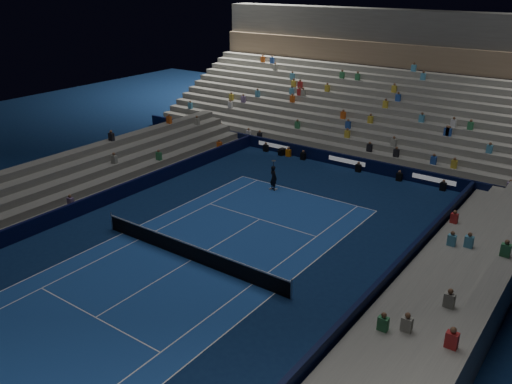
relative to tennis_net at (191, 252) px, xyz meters
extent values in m
plane|color=#0B1E45|center=(0.00, 0.00, -0.50)|extent=(90.00, 90.00, 0.00)
cube|color=#1A4392|center=(0.00, 0.00, -0.50)|extent=(10.97, 23.77, 0.01)
cube|color=black|center=(0.00, 18.50, 0.00)|extent=(44.00, 0.25, 1.00)
cube|color=black|center=(9.70, 0.00, 0.00)|extent=(0.25, 37.00, 1.00)
cube|color=black|center=(-9.70, 0.00, 0.00)|extent=(0.25, 37.00, 1.00)
cube|color=gray|center=(0.00, 19.50, -0.25)|extent=(44.00, 1.00, 0.50)
cube|color=gray|center=(0.00, 20.50, 0.00)|extent=(44.00, 1.00, 1.00)
cube|color=gray|center=(0.00, 21.50, 0.25)|extent=(44.00, 1.00, 1.50)
cube|color=gray|center=(0.00, 22.50, 0.50)|extent=(44.00, 1.00, 2.00)
cube|color=gray|center=(0.00, 23.50, 0.75)|extent=(44.00, 1.00, 2.50)
cube|color=gray|center=(0.00, 24.50, 1.00)|extent=(44.00, 1.00, 3.00)
cube|color=gray|center=(0.00, 25.50, 1.25)|extent=(44.00, 1.00, 3.50)
cube|color=gray|center=(0.00, 26.50, 1.50)|extent=(44.00, 1.00, 4.00)
cube|color=gray|center=(0.00, 27.50, 1.75)|extent=(44.00, 1.00, 4.50)
cube|color=gray|center=(0.00, 28.50, 2.00)|extent=(44.00, 1.00, 5.00)
cube|color=gray|center=(0.00, 29.50, 2.25)|extent=(44.00, 1.00, 5.50)
cube|color=gray|center=(0.00, 30.50, 2.50)|extent=(44.00, 1.00, 6.00)
cube|color=#7E664E|center=(0.00, 31.60, 6.60)|extent=(44.00, 0.60, 2.20)
cube|color=#494947|center=(0.00, 33.00, 9.20)|extent=(44.00, 2.40, 3.00)
cube|color=slate|center=(10.50, 0.00, -0.25)|extent=(1.00, 37.00, 0.50)
cube|color=slate|center=(11.50, 0.00, 0.00)|extent=(1.00, 37.00, 1.00)
cube|color=slate|center=(12.50, 0.00, 0.25)|extent=(1.00, 37.00, 1.50)
cube|color=slate|center=(13.50, 0.00, 0.50)|extent=(1.00, 37.00, 2.00)
cube|color=slate|center=(14.50, 0.00, 0.75)|extent=(1.00, 37.00, 2.50)
cube|color=slate|center=(-10.50, 0.00, -0.25)|extent=(1.00, 37.00, 0.50)
cube|color=slate|center=(-11.50, 0.00, 0.00)|extent=(1.00, 37.00, 1.00)
cube|color=slate|center=(-12.50, 0.00, 0.25)|extent=(1.00, 37.00, 1.50)
cube|color=slate|center=(-13.50, 0.00, 0.50)|extent=(1.00, 37.00, 2.00)
cube|color=slate|center=(-14.50, 0.00, 0.75)|extent=(1.00, 37.00, 2.50)
cylinder|color=#B2B2B7|center=(-6.40, 0.00, 0.05)|extent=(0.10, 0.10, 1.10)
cylinder|color=#B2B2B7|center=(6.40, 0.00, 0.05)|extent=(0.10, 0.10, 1.10)
cube|color=black|center=(0.00, 0.00, -0.05)|extent=(12.80, 0.03, 0.90)
cube|color=white|center=(0.00, 0.00, 0.44)|extent=(12.80, 0.04, 0.08)
imported|color=black|center=(-2.10, 11.04, 0.40)|extent=(0.77, 0.65, 1.81)
cube|color=black|center=(-5.91, 17.98, -0.21)|extent=(0.52, 0.60, 0.59)
cylinder|color=black|center=(-5.91, 17.54, -0.03)|extent=(0.21, 0.37, 0.16)
camera|label=1|loc=(17.64, -18.45, 13.90)|focal=37.43mm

